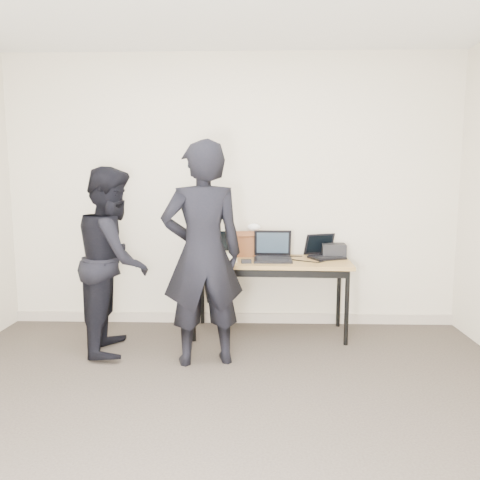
{
  "coord_description": "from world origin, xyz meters",
  "views": [
    {
      "loc": [
        0.21,
        -2.44,
        1.5
      ],
      "look_at": [
        0.1,
        1.6,
        0.95
      ],
      "focal_mm": 35.0,
      "sensor_mm": 36.0,
      "label": 1
    }
  ],
  "objects_px": {
    "desk": "(270,266)",
    "laptop_beige": "(217,254)",
    "leather_satchel": "(251,243)",
    "laptop_center": "(273,254)",
    "person_typist": "(203,254)",
    "laptop_right": "(324,253)",
    "person_observer": "(114,260)",
    "equipment_box": "(334,250)"
  },
  "relations": [
    {
      "from": "desk",
      "to": "laptop_center",
      "type": "relative_size",
      "value": 4.27
    },
    {
      "from": "leather_satchel",
      "to": "desk",
      "type": "bearing_deg",
      "value": -59.52
    },
    {
      "from": "laptop_center",
      "to": "equipment_box",
      "type": "xyz_separation_m",
      "value": [
        0.6,
        0.19,
        0.0
      ]
    },
    {
      "from": "equipment_box",
      "to": "laptop_right",
      "type": "bearing_deg",
      "value": -151.1
    },
    {
      "from": "desk",
      "to": "person_observer",
      "type": "height_order",
      "value": "person_observer"
    },
    {
      "from": "laptop_right",
      "to": "leather_satchel",
      "type": "distance_m",
      "value": 0.72
    },
    {
      "from": "desk",
      "to": "laptop_center",
      "type": "bearing_deg",
      "value": 0.07
    },
    {
      "from": "laptop_beige",
      "to": "laptop_center",
      "type": "height_order",
      "value": "laptop_beige"
    },
    {
      "from": "desk",
      "to": "equipment_box",
      "type": "xyz_separation_m",
      "value": [
        0.63,
        0.19,
        0.12
      ]
    },
    {
      "from": "person_typist",
      "to": "laptop_beige",
      "type": "bearing_deg",
      "value": -108.32
    },
    {
      "from": "desk",
      "to": "laptop_beige",
      "type": "relative_size",
      "value": 3.96
    },
    {
      "from": "laptop_center",
      "to": "leather_satchel",
      "type": "height_order",
      "value": "laptop_center"
    },
    {
      "from": "desk",
      "to": "leather_satchel",
      "type": "bearing_deg",
      "value": 130.72
    },
    {
      "from": "leather_satchel",
      "to": "equipment_box",
      "type": "height_order",
      "value": "leather_satchel"
    },
    {
      "from": "laptop_center",
      "to": "person_observer",
      "type": "distance_m",
      "value": 1.45
    },
    {
      "from": "equipment_box",
      "to": "person_typist",
      "type": "relative_size",
      "value": 0.13
    },
    {
      "from": "laptop_right",
      "to": "equipment_box",
      "type": "height_order",
      "value": "laptop_right"
    },
    {
      "from": "desk",
      "to": "laptop_right",
      "type": "xyz_separation_m",
      "value": [
        0.53,
        0.14,
        0.11
      ]
    },
    {
      "from": "laptop_center",
      "to": "person_observer",
      "type": "bearing_deg",
      "value": -161.96
    },
    {
      "from": "laptop_beige",
      "to": "person_typist",
      "type": "relative_size",
      "value": 0.22
    },
    {
      "from": "laptop_center",
      "to": "leather_satchel",
      "type": "xyz_separation_m",
      "value": [
        -0.21,
        0.23,
        0.07
      ]
    },
    {
      "from": "equipment_box",
      "to": "desk",
      "type": "bearing_deg",
      "value": -163.07
    },
    {
      "from": "laptop_center",
      "to": "laptop_right",
      "type": "bearing_deg",
      "value": 16.24
    },
    {
      "from": "desk",
      "to": "leather_satchel",
      "type": "height_order",
      "value": "leather_satchel"
    },
    {
      "from": "desk",
      "to": "person_observer",
      "type": "xyz_separation_m",
      "value": [
        -1.35,
        -0.43,
        0.13
      ]
    },
    {
      "from": "laptop_center",
      "to": "equipment_box",
      "type": "relative_size",
      "value": 1.59
    },
    {
      "from": "equipment_box",
      "to": "leather_satchel",
      "type": "bearing_deg",
      "value": 177.47
    },
    {
      "from": "person_typist",
      "to": "person_observer",
      "type": "distance_m",
      "value": 0.85
    },
    {
      "from": "laptop_center",
      "to": "person_observer",
      "type": "height_order",
      "value": "person_observer"
    },
    {
      "from": "desk",
      "to": "laptop_right",
      "type": "height_order",
      "value": "laptop_right"
    },
    {
      "from": "laptop_beige",
      "to": "laptop_center",
      "type": "xyz_separation_m",
      "value": [
        0.52,
        -0.02,
        0.01
      ]
    },
    {
      "from": "laptop_right",
      "to": "equipment_box",
      "type": "distance_m",
      "value": 0.12
    },
    {
      "from": "laptop_right",
      "to": "leather_satchel",
      "type": "xyz_separation_m",
      "value": [
        -0.71,
        0.09,
        0.08
      ]
    },
    {
      "from": "desk",
      "to": "equipment_box",
      "type": "distance_m",
      "value": 0.67
    },
    {
      "from": "desk",
      "to": "equipment_box",
      "type": "relative_size",
      "value": 6.78
    },
    {
      "from": "desk",
      "to": "person_observer",
      "type": "distance_m",
      "value": 1.43
    },
    {
      "from": "desk",
      "to": "laptop_beige",
      "type": "distance_m",
      "value": 0.51
    },
    {
      "from": "laptop_center",
      "to": "equipment_box",
      "type": "distance_m",
      "value": 0.63
    },
    {
      "from": "equipment_box",
      "to": "laptop_beige",
      "type": "bearing_deg",
      "value": -171.27
    },
    {
      "from": "laptop_center",
      "to": "laptop_right",
      "type": "distance_m",
      "value": 0.52
    },
    {
      "from": "laptop_beige",
      "to": "laptop_center",
      "type": "relative_size",
      "value": 1.08
    },
    {
      "from": "laptop_beige",
      "to": "laptop_center",
      "type": "bearing_deg",
      "value": -9.83
    }
  ]
}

